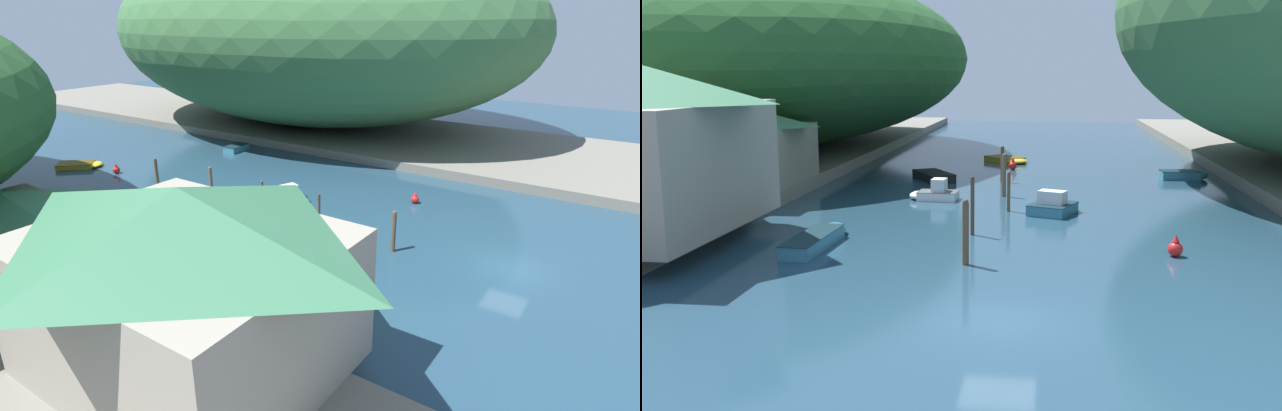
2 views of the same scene
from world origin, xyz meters
TOP-DOWN VIEW (x-y plane):
  - water_surface at (0.00, 30.00)m, footprint 130.00×130.00m
  - left_bank at (-25.66, 30.00)m, footprint 22.00×120.00m
  - hillside_left at (-26.76, 45.39)m, footprint 40.38×56.53m
  - boathouse_shed at (-18.09, 21.88)m, footprint 7.24×9.82m
  - boat_far_upstream at (1.89, 18.71)m, footprint 3.25×3.96m
  - boat_small_dinghy at (-5.79, 22.18)m, footprint 3.20×1.80m
  - boat_open_rowboat at (11.85, 33.17)m, footprint 3.64×1.77m
  - boat_yellow_tender at (-9.26, 9.65)m, footprint 1.60×6.29m
  - boat_red_skiff at (-2.15, 41.75)m, footprint 4.47×4.57m
  - boat_moored_right at (-7.45, 30.86)m, footprint 4.32×5.44m
  - mooring_post_nearest at (-1.92, 6.93)m, footprint 0.29×0.29m
  - mooring_post_second at (-2.24, 12.54)m, footprint 0.20×0.20m
  - mooring_post_middle at (-0.80, 18.93)m, footprint 0.21×0.21m
  - mooring_post_fourth at (-1.41, 23.97)m, footprint 0.30×0.30m
  - mooring_post_farthest at (-1.93, 30.22)m, footprint 0.28×0.28m
  - channel_buoy_near at (-1.50, 36.91)m, footprint 0.69×0.69m
  - channel_buoy_far at (7.17, 9.40)m, footprint 0.67×0.67m
  - person_on_quay at (-15.77, 11.92)m, footprint 0.29×0.41m

SIDE VIEW (x-z plane):
  - water_surface at x=0.00m, z-range 0.00..0.00m
  - boat_red_skiff at x=-2.15m, z-range 0.00..0.48m
  - boat_moored_right at x=-7.45m, z-range 0.00..0.63m
  - boat_yellow_tender at x=-9.26m, z-range 0.00..0.65m
  - boat_open_rowboat at x=11.85m, z-range 0.00..0.67m
  - channel_buoy_far at x=7.17m, z-range -0.11..0.89m
  - channel_buoy_near at x=-1.50m, z-range -0.12..0.92m
  - boat_small_dinghy at x=-5.79m, z-range -0.27..1.10m
  - boat_far_upstream at x=1.89m, z-range -0.26..1.11m
  - left_bank at x=-25.66m, z-range 0.00..0.90m
  - mooring_post_middle at x=-0.80m, z-range 0.01..2.37m
  - mooring_post_farthest at x=-1.93m, z-range 0.01..2.71m
  - mooring_post_fourth at x=-1.41m, z-range 0.01..2.84m
  - mooring_post_nearest at x=-1.92m, z-range 0.01..2.86m
  - mooring_post_second at x=-2.24m, z-range 0.01..3.01m
  - person_on_quay at x=-15.77m, z-range 1.03..2.72m
  - boathouse_shed at x=-18.09m, z-range 0.98..5.95m
  - hillside_left at x=-26.76m, z-range 0.90..17.72m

